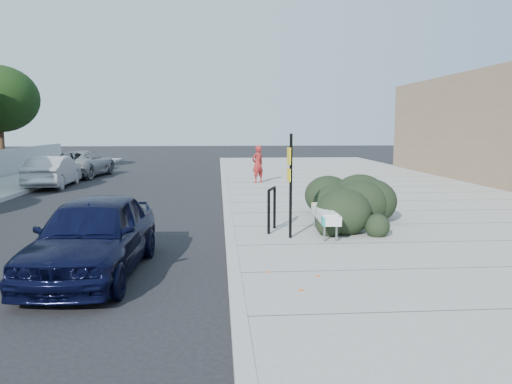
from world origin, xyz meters
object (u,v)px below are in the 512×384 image
at_px(bench, 325,214).
at_px(sign_post, 290,179).
at_px(wagon_silver, 53,172).
at_px(suv_silver, 82,164).
at_px(pedestrian, 258,164).
at_px(bike_rack, 272,205).
at_px(sedan_navy, 93,235).

bearing_deg(bench, sign_post, -156.31).
relative_size(sign_post, wagon_silver, 0.56).
height_order(sign_post, suv_silver, sign_post).
height_order(suv_silver, pedestrian, pedestrian).
height_order(bike_rack, sedan_navy, sedan_navy).
xyz_separation_m(sedan_navy, wagon_silver, (-5.00, 13.52, -0.03)).
xyz_separation_m(bike_rack, sedan_navy, (-3.51, -2.80, -0.07)).
bearing_deg(wagon_silver, pedestrian, 176.93).
xyz_separation_m(wagon_silver, pedestrian, (9.01, -0.21, 0.29)).
height_order(bench, pedestrian, pedestrian).
bearing_deg(suv_silver, sedan_navy, 111.76).
xyz_separation_m(bench, bike_rack, (-1.21, 0.44, 0.16)).
distance_m(wagon_silver, suv_silver, 4.66).
bearing_deg(wagon_silver, bench, 129.30).
distance_m(suv_silver, pedestrian, 10.25).
bearing_deg(wagon_silver, bike_rack, 126.71).
bearing_deg(suv_silver, bike_rack, 125.35).
xyz_separation_m(sign_post, sedan_navy, (-3.84, -2.03, -0.77)).
relative_size(bike_rack, suv_silver, 0.21).
bearing_deg(bike_rack, pedestrian, 105.60).
xyz_separation_m(bike_rack, pedestrian, (0.50, 10.51, 0.20)).
xyz_separation_m(bench, suv_silver, (-9.72, 15.83, 0.07)).
distance_m(bike_rack, sedan_navy, 4.49).
relative_size(bench, sign_post, 0.86).
xyz_separation_m(bench, wagon_silver, (-9.72, 11.16, 0.06)).
xyz_separation_m(bike_rack, sign_post, (0.33, -0.77, 0.71)).
height_order(sedan_navy, pedestrian, pedestrian).
xyz_separation_m(sedan_navy, pedestrian, (4.01, 13.31, 0.27)).
height_order(bike_rack, sign_post, sign_post).
xyz_separation_m(sedan_navy, suv_silver, (-5.00, 18.19, -0.02)).
bearing_deg(sedan_navy, sign_post, 30.93).
distance_m(bench, suv_silver, 18.57).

